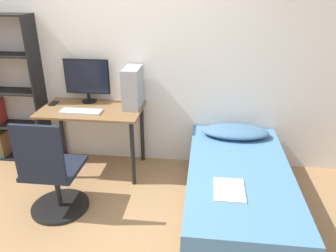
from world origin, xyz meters
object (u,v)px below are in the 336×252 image
(bookshelf, at_px, (1,95))
(monitor, at_px, (87,78))
(office_chair, at_px, (53,179))
(bed, at_px, (237,191))
(keyboard, at_px, (81,111))
(pc_tower, at_px, (133,87))

(bookshelf, bearing_deg, monitor, 2.20)
(office_chair, distance_m, bed, 1.67)
(office_chair, bearing_deg, keyboard, 85.42)
(monitor, bearing_deg, bookshelf, -177.80)
(keyboard, bearing_deg, bookshelf, 164.45)
(bed, relative_size, monitor, 3.65)
(bed, distance_m, pc_tower, 1.50)
(bookshelf, distance_m, office_chair, 1.46)
(bookshelf, height_order, pc_tower, bookshelf)
(bookshelf, xyz_separation_m, keyboard, (1.06, -0.29, -0.04))
(office_chair, distance_m, monitor, 1.20)
(office_chair, height_order, pc_tower, pc_tower)
(bookshelf, height_order, bed, bookshelf)
(bookshelf, distance_m, pc_tower, 1.57)
(pc_tower, bearing_deg, bookshelf, 177.89)
(monitor, height_order, keyboard, monitor)
(office_chair, xyz_separation_m, pc_tower, (0.56, 0.92, 0.59))
(office_chair, height_order, bed, office_chair)
(office_chair, bearing_deg, bookshelf, 135.90)
(office_chair, bearing_deg, bed, 6.58)
(office_chair, distance_m, keyboard, 0.78)
(bookshelf, bearing_deg, bed, -16.39)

